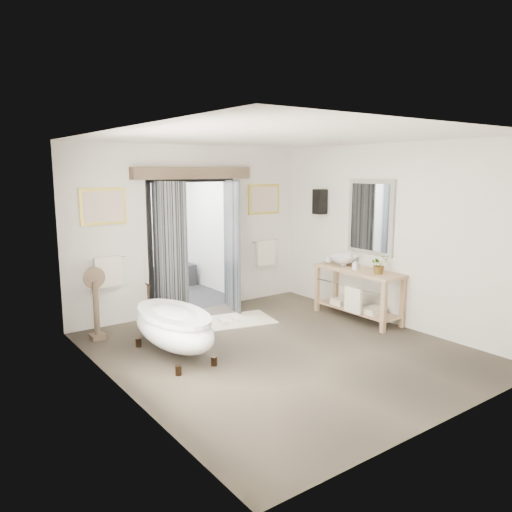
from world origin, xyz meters
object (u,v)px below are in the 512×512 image
Objects in this scene: vanity at (358,290)px; basin at (343,261)px; rug at (236,320)px; clawfoot_tub at (174,326)px.

basin reaches higher than vanity.
rug is at bearing 174.53° from basin.
clawfoot_tub is at bearing 174.84° from vanity.
clawfoot_tub is 1.44× the size of rug.
rug is (1.55, 0.81, -0.41)m from clawfoot_tub.
basin is at bearing 81.79° from vanity.
rug is at bearing 27.77° from clawfoot_tub.
vanity reaches higher than clawfoot_tub.
rug is (-1.70, 1.11, -0.50)m from vanity.
vanity is 1.33× the size of rug.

